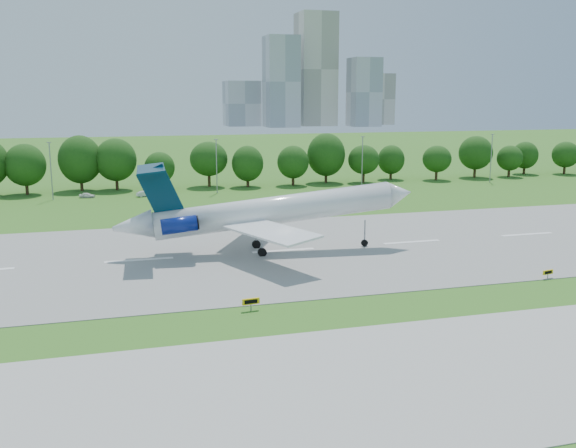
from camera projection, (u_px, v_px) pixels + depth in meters
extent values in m
plane|color=#386C1C|center=(511.00, 290.00, 72.56)|extent=(600.00, 600.00, 0.00)
cube|color=gray|center=(412.00, 242.00, 96.16)|extent=(400.00, 45.00, 0.08)
cylinder|color=#382314|center=(32.00, 186.00, 143.24)|extent=(0.70, 0.70, 3.60)
sphere|color=#103A0E|center=(31.00, 166.00, 142.38)|extent=(8.40, 8.40, 8.40)
cylinder|color=#382314|center=(210.00, 180.00, 153.80)|extent=(0.70, 0.70, 3.60)
sphere|color=#103A0E|center=(210.00, 162.00, 152.94)|extent=(8.40, 8.40, 8.40)
cylinder|color=#382314|center=(365.00, 174.00, 164.36)|extent=(0.70, 0.70, 3.60)
sphere|color=#103A0E|center=(366.00, 157.00, 163.50)|extent=(8.40, 8.40, 8.40)
cylinder|color=#382314|center=(501.00, 170.00, 174.92)|extent=(0.70, 0.70, 3.60)
sphere|color=#103A0E|center=(503.00, 154.00, 174.06)|extent=(8.40, 8.40, 8.40)
cylinder|color=gray|center=(51.00, 172.00, 134.29)|extent=(0.24, 0.24, 12.00)
cube|color=gray|center=(49.00, 142.00, 133.10)|extent=(0.90, 0.25, 0.18)
cylinder|color=gray|center=(217.00, 167.00, 143.53)|extent=(0.24, 0.24, 12.00)
cube|color=gray|center=(216.00, 139.00, 142.33)|extent=(0.90, 0.25, 0.18)
cylinder|color=gray|center=(362.00, 162.00, 152.77)|extent=(0.24, 0.24, 12.00)
cube|color=gray|center=(363.00, 137.00, 151.57)|extent=(0.90, 0.25, 0.18)
cylinder|color=gray|center=(491.00, 159.00, 162.01)|extent=(0.24, 0.24, 12.00)
cube|color=gray|center=(493.00, 134.00, 160.81)|extent=(0.90, 0.25, 0.18)
cube|color=#B2B2B7|center=(281.00, 82.00, 445.10)|extent=(22.00, 22.00, 62.00)
cube|color=beige|center=(316.00, 70.00, 465.41)|extent=(26.00, 26.00, 80.00)
cube|color=#B2B2B7|center=(364.00, 92.00, 457.59)|extent=(20.00, 20.00, 48.00)
cube|color=beige|center=(379.00, 99.00, 488.25)|extent=(18.00, 18.00, 38.00)
cube|color=#B2B2B7|center=(242.00, 104.00, 465.58)|extent=(24.00, 24.00, 32.00)
cylinder|color=white|center=(275.00, 210.00, 89.39)|extent=(33.71, 5.81, 7.06)
cone|color=white|center=(399.00, 194.00, 92.90)|extent=(4.13, 4.11, 4.21)
cone|color=white|center=(133.00, 226.00, 85.62)|extent=(5.90, 4.21, 4.38)
cube|color=white|center=(271.00, 231.00, 81.78)|extent=(10.50, 15.47, 0.81)
cube|color=white|center=(252.00, 211.00, 96.68)|extent=(11.74, 15.35, 0.81)
cube|color=#052940|center=(160.00, 192.00, 85.52)|extent=(6.14, 0.91, 7.62)
cube|color=#052940|center=(151.00, 169.00, 84.68)|extent=(4.16, 10.74, 0.58)
cylinder|color=navy|center=(179.00, 225.00, 84.02)|extent=(4.96, 2.39, 2.55)
cylinder|color=navy|center=(177.00, 217.00, 89.55)|extent=(4.96, 2.39, 2.55)
cylinder|color=gray|center=(365.00, 232.00, 92.89)|extent=(0.22, 0.22, 3.38)
cylinder|color=black|center=(364.00, 243.00, 93.22)|extent=(1.02, 0.39, 1.00)
cylinder|color=gray|center=(262.00, 240.00, 87.30)|extent=(0.27, 0.27, 3.38)
cylinder|color=black|center=(262.00, 252.00, 87.63)|extent=(1.25, 0.57, 1.22)
cylinder|color=gray|center=(256.00, 233.00, 91.98)|extent=(0.27, 0.27, 3.38)
cylinder|color=black|center=(256.00, 244.00, 92.31)|extent=(1.25, 0.57, 1.22)
cube|color=gray|center=(251.00, 307.00, 65.65)|extent=(0.13, 0.13, 0.80)
cube|color=yellow|center=(251.00, 301.00, 65.54)|extent=(1.85, 0.38, 0.63)
cube|color=black|center=(251.00, 302.00, 65.42)|extent=(1.38, 0.16, 0.40)
cube|color=gray|center=(548.00, 276.00, 77.07)|extent=(0.11, 0.11, 0.67)
cube|color=yellow|center=(548.00, 272.00, 76.98)|extent=(1.54, 0.45, 0.53)
cube|color=black|center=(549.00, 272.00, 76.89)|extent=(1.13, 0.23, 0.34)
imported|color=silver|center=(145.00, 194.00, 139.98)|extent=(3.90, 2.38, 1.21)
imported|color=white|center=(87.00, 195.00, 138.18)|extent=(3.49, 2.03, 1.12)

